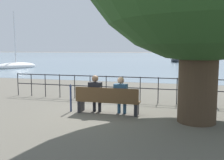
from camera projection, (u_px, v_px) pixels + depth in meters
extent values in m
plane|color=#605B51|center=(108.00, 113.00, 8.41)|extent=(1000.00, 1000.00, 0.00)
cube|color=slate|center=(179.00, 54.00, 159.80)|extent=(600.00, 300.00, 0.01)
cylinder|color=#423323|center=(198.00, 74.00, 7.24)|extent=(1.10, 1.10, 2.87)
cube|color=brown|center=(108.00, 101.00, 8.37)|extent=(2.15, 0.45, 0.05)
cube|color=brown|center=(106.00, 95.00, 8.14)|extent=(2.15, 0.04, 0.45)
cube|color=black|center=(81.00, 106.00, 8.66)|extent=(0.10, 0.41, 0.40)
cube|color=black|center=(137.00, 109.00, 8.13)|extent=(0.10, 0.41, 0.40)
cylinder|color=black|center=(94.00, 105.00, 8.68)|extent=(0.11, 0.11, 0.45)
cylinder|color=black|center=(100.00, 105.00, 8.63)|extent=(0.11, 0.11, 0.45)
cube|color=black|center=(96.00, 98.00, 8.54)|extent=(0.37, 0.26, 0.14)
cube|color=black|center=(95.00, 91.00, 8.43)|extent=(0.44, 0.24, 0.60)
sphere|color=#846047|center=(95.00, 79.00, 8.38)|extent=(0.23, 0.23, 0.23)
cylinder|color=navy|center=(119.00, 106.00, 8.44)|extent=(0.11, 0.11, 0.45)
cylinder|color=navy|center=(125.00, 107.00, 8.39)|extent=(0.11, 0.11, 0.45)
cube|color=navy|center=(121.00, 99.00, 8.30)|extent=(0.37, 0.26, 0.14)
cube|color=navy|center=(121.00, 93.00, 8.19)|extent=(0.44, 0.24, 0.57)
sphere|color=tan|center=(121.00, 80.00, 8.14)|extent=(0.22, 0.22, 0.22)
cylinder|color=black|center=(18.00, 84.00, 11.81)|extent=(0.04, 0.04, 1.05)
cylinder|color=black|center=(31.00, 85.00, 11.61)|extent=(0.04, 0.04, 1.05)
cylinder|color=black|center=(45.00, 85.00, 11.41)|extent=(0.04, 0.04, 1.05)
cylinder|color=black|center=(60.00, 86.00, 11.21)|extent=(0.04, 0.04, 1.05)
cylinder|color=black|center=(75.00, 87.00, 11.02)|extent=(0.04, 0.04, 1.05)
cylinder|color=black|center=(90.00, 87.00, 10.82)|extent=(0.04, 0.04, 1.05)
cylinder|color=black|center=(106.00, 88.00, 10.62)|extent=(0.04, 0.04, 1.05)
cylinder|color=black|center=(123.00, 89.00, 10.42)|extent=(0.04, 0.04, 1.05)
cylinder|color=black|center=(140.00, 89.00, 10.22)|extent=(0.04, 0.04, 1.05)
cylinder|color=black|center=(158.00, 90.00, 10.02)|extent=(0.04, 0.04, 1.05)
cylinder|color=black|center=(177.00, 91.00, 9.83)|extent=(0.04, 0.04, 1.05)
cylinder|color=black|center=(196.00, 92.00, 9.63)|extent=(0.04, 0.04, 1.05)
cylinder|color=black|center=(217.00, 93.00, 9.43)|extent=(0.04, 0.04, 1.05)
cylinder|color=black|center=(123.00, 77.00, 10.36)|extent=(10.22, 0.04, 0.04)
cylinder|color=black|center=(123.00, 87.00, 10.41)|extent=(10.22, 0.04, 0.04)
cylinder|color=navy|center=(71.00, 99.00, 8.64)|extent=(0.06, 0.06, 0.86)
cone|color=navy|center=(71.00, 85.00, 8.58)|extent=(0.09, 0.09, 0.12)
ellipsoid|color=black|center=(177.00, 60.00, 47.86)|extent=(2.71, 6.61, 1.68)
cylinder|color=silver|center=(178.00, 28.00, 47.16)|extent=(0.14, 0.14, 11.15)
ellipsoid|color=white|center=(16.00, 66.00, 30.59)|extent=(3.70, 5.80, 1.01)
cylinder|color=silver|center=(15.00, 38.00, 30.19)|extent=(0.14, 0.14, 6.33)
cylinder|color=silver|center=(196.00, 34.00, 91.23)|extent=(5.54, 5.54, 16.33)
cylinder|color=#2D2D33|center=(197.00, 9.00, 90.16)|extent=(3.88, 3.88, 1.99)
cone|color=#4C1E19|center=(198.00, 3.00, 89.95)|extent=(4.43, 4.43, 1.59)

